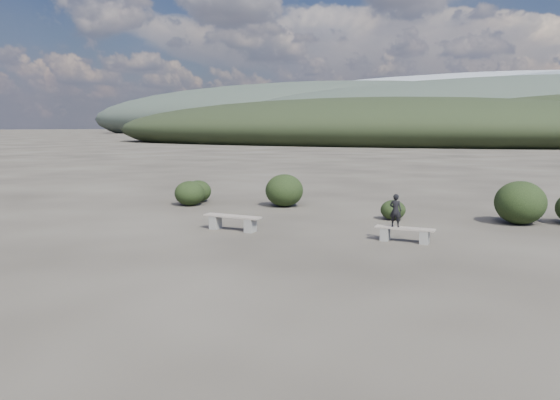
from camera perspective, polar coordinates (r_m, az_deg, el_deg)
The scene contains 10 objects.
ground at distance 12.98m, azimuth -5.50°, elevation -6.76°, with size 1200.00×1200.00×0.00m, color #2B2721.
bench_left at distance 17.13m, azimuth -4.98°, elevation -2.24°, with size 1.90×0.41×0.47m.
bench_right at distance 15.76m, azimuth 12.89°, elevation -3.41°, with size 1.67×0.37×0.42m.
seated_person at distance 15.71m, azimuth 11.98°, elevation -1.07°, with size 0.34×0.23×0.94m, color black.
shrub_a at distance 22.76m, azimuth -9.41°, elevation 0.70°, with size 1.25×1.25×1.02m, color black.
shrub_b at distance 22.15m, azimuth 0.45°, elevation 1.01°, with size 1.54×1.54×1.32m, color black.
shrub_c at distance 19.44m, azimuth 11.73°, elevation -1.02°, with size 0.87×0.87×0.69m, color black.
shrub_d at distance 19.80m, azimuth 23.81°, elevation -0.26°, with size 1.65×1.65×1.45m, color black.
shrub_f at distance 23.77m, azimuth -8.54°, elevation 0.92°, with size 1.11×1.11×0.94m, color black.
mountain_ridges at distance 350.20m, azimuth 23.31°, elevation 8.27°, with size 500.00×400.00×56.00m.
Camera 1 is at (6.47, -10.78, 3.22)m, focal length 35.00 mm.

